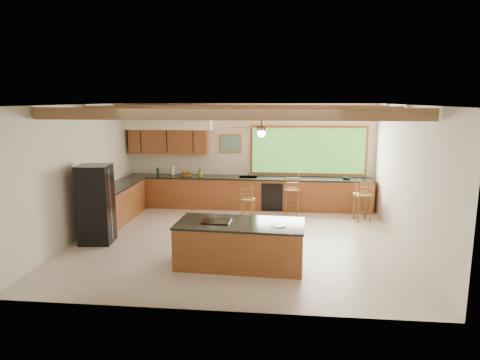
# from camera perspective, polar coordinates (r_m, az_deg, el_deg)

# --- Properties ---
(ground) EXTENTS (7.20, 7.20, 0.00)m
(ground) POSITION_cam_1_polar(r_m,az_deg,el_deg) (9.67, -0.40, -8.07)
(ground) COLOR beige
(ground) RESTS_ON ground
(room_shell) EXTENTS (7.27, 6.54, 3.02)m
(room_shell) POSITION_cam_1_polar(r_m,az_deg,el_deg) (9.86, -0.98, 5.47)
(room_shell) COLOR beige
(room_shell) RESTS_ON ground
(counter_run) EXTENTS (7.12, 3.10, 1.22)m
(counter_run) POSITION_cam_1_polar(r_m,az_deg,el_deg) (12.06, -2.96, -2.00)
(counter_run) COLOR brown
(counter_run) RESTS_ON ground
(island) EXTENTS (2.45, 1.24, 0.85)m
(island) POSITION_cam_1_polar(r_m,az_deg,el_deg) (8.20, 0.03, -8.48)
(island) COLOR brown
(island) RESTS_ON ground
(refrigerator) EXTENTS (0.74, 0.72, 1.73)m
(refrigerator) POSITION_cam_1_polar(r_m,az_deg,el_deg) (9.84, -18.67, -3.09)
(refrigerator) COLOR black
(refrigerator) RESTS_ON ground
(bar_stool_a) EXTENTS (0.37, 0.37, 0.95)m
(bar_stool_a) POSITION_cam_1_polar(r_m,az_deg,el_deg) (10.99, 1.00, -2.73)
(bar_stool_a) COLOR brown
(bar_stool_a) RESTS_ON ground
(bar_stool_b) EXTENTS (0.40, 0.40, 1.12)m
(bar_stool_b) POSITION_cam_1_polar(r_m,az_deg,el_deg) (11.75, 6.94, -1.40)
(bar_stool_b) COLOR brown
(bar_stool_b) RESTS_ON ground
(bar_stool_c) EXTENTS (0.48, 0.48, 1.15)m
(bar_stool_c) POSITION_cam_1_polar(r_m,az_deg,el_deg) (11.42, 16.14, -2.04)
(bar_stool_c) COLOR brown
(bar_stool_c) RESTS_ON ground
(bar_stool_d) EXTENTS (0.37, 0.37, 0.96)m
(bar_stool_d) POSITION_cam_1_polar(r_m,az_deg,el_deg) (11.68, 15.79, -2.28)
(bar_stool_d) COLOR brown
(bar_stool_d) RESTS_ON ground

